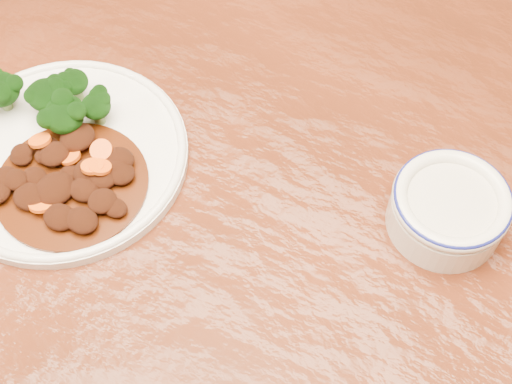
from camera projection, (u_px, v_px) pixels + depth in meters
The scene contains 5 objects.
dining_table at pixel (196, 252), 0.77m from camera, with size 1.57×1.02×0.75m.
dinner_plate at pixel (64, 155), 0.73m from camera, with size 0.25×0.25×0.02m.
broccoli_florets at pixel (47, 99), 0.73m from camera, with size 0.13×0.09×0.04m.
mince_stew at pixel (69, 179), 0.70m from camera, with size 0.15×0.15×0.03m.
dip_bowl at pixel (449, 208), 0.67m from camera, with size 0.11×0.11×0.05m.
Camera 1 is at (0.25, -0.27, 1.35)m, focal length 50.00 mm.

